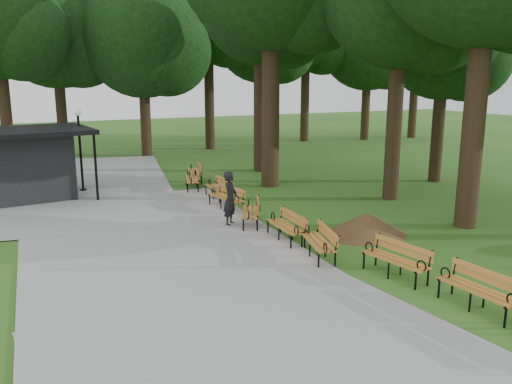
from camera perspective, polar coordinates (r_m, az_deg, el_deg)
name	(u,v)px	position (r m, az deg, el deg)	size (l,w,h in m)	color
ground	(347,272)	(13.54, 9.92, -8.58)	(100.00, 100.00, 0.00)	#265819
path	(160,257)	(14.50, -10.38, -7.03)	(12.00, 38.00, 0.06)	#939396
person	(230,199)	(17.16, -2.82, -0.73)	(0.66, 0.43, 1.80)	black
kiosk	(23,164)	(22.76, -24.08, 2.79)	(4.50, 3.92, 2.82)	black
lamp_post	(79,133)	(23.20, -18.73, 6.12)	(0.32, 0.32, 3.53)	black
dirt_mound	(366,224)	(16.60, 11.88, -3.40)	(2.26, 2.26, 0.70)	#47301C
bench_1	(478,290)	(12.10, 23.05, -9.82)	(1.90, 0.64, 0.88)	#B6702A
bench_2	(395,260)	(13.32, 14.93, -7.17)	(1.90, 0.64, 0.88)	#B6702A
bench_3	(318,242)	(14.30, 6.76, -5.45)	(1.90, 0.64, 0.88)	#B6702A
bench_4	(286,227)	(15.66, 3.25, -3.78)	(1.90, 0.64, 0.88)	#B6702A
bench_5	(250,212)	(17.27, -0.65, -2.20)	(1.90, 0.64, 0.88)	#B6702A
bench_6	(226,198)	(19.33, -3.30, -0.62)	(1.90, 0.64, 0.88)	#B6702A
bench_7	(218,189)	(20.91, -4.15, 0.38)	(1.90, 0.64, 0.88)	#B6702A
bench_8	(192,179)	(22.92, -7.00, 1.39)	(1.90, 0.64, 0.88)	#B6702A
bench_9	(194,172)	(24.68, -6.75, 2.20)	(1.90, 0.64, 0.88)	#B6702A
lawn_tree_4	(261,3)	(27.14, 0.57, 19.90)	(6.12, 6.12, 11.46)	black
lawn_tree_5	(444,41)	(25.59, 19.87, 15.27)	(5.32, 5.32, 9.07)	black
tree_backdrop	(241,25)	(36.42, -1.68, 17.73)	(36.62, 10.01, 16.25)	black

